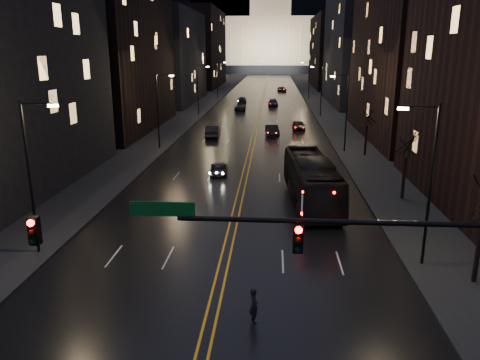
% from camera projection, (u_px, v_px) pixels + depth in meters
% --- Properties ---
extents(road, '(20.00, 320.00, 0.02)m').
position_uv_depth(road, '(265.00, 89.00, 142.06)').
color(road, black).
rests_on(road, ground).
extents(sidewalk_left, '(8.00, 320.00, 0.16)m').
position_uv_depth(sidewalk_left, '(219.00, 89.00, 143.00)').
color(sidewalk_left, black).
rests_on(sidewalk_left, ground).
extents(sidewalk_right, '(8.00, 320.00, 0.16)m').
position_uv_depth(sidewalk_right, '(312.00, 89.00, 141.08)').
color(sidewalk_right, black).
rests_on(sidewalk_right, ground).
extents(center_line, '(0.62, 320.00, 0.01)m').
position_uv_depth(center_line, '(265.00, 89.00, 142.06)').
color(center_line, orange).
rests_on(center_line, road).
extents(building_left_mid, '(12.00, 30.00, 28.00)m').
position_uv_depth(building_left_mid, '(109.00, 32.00, 66.72)').
color(building_left_mid, black).
rests_on(building_left_mid, ground).
extents(building_left_far, '(12.00, 34.00, 20.00)m').
position_uv_depth(building_left_far, '(168.00, 57.00, 104.30)').
color(building_left_far, black).
rests_on(building_left_far, ground).
extents(building_left_dist, '(12.00, 40.00, 24.00)m').
position_uv_depth(building_left_dist, '(201.00, 49.00, 149.89)').
color(building_left_dist, black).
rests_on(building_left_dist, ground).
extents(building_right_mid, '(12.00, 34.00, 26.00)m').
position_uv_depth(building_right_mid, '(360.00, 43.00, 100.62)').
color(building_right_mid, black).
rests_on(building_right_mid, ground).
extents(building_right_dist, '(12.00, 40.00, 22.00)m').
position_uv_depth(building_right_dist, '(333.00, 52.00, 147.28)').
color(building_right_dist, black).
rests_on(building_right_dist, ground).
extents(capitol, '(90.00, 50.00, 58.50)m').
position_uv_depth(capitol, '(270.00, 39.00, 252.76)').
color(capitol, black).
rests_on(capitol, ground).
extents(traffic_signal, '(17.29, 0.45, 7.00)m').
position_uv_depth(traffic_signal, '(371.00, 254.00, 15.37)').
color(traffic_signal, black).
rests_on(traffic_signal, ground).
extents(streetlamp_right_near, '(2.13, 0.25, 9.00)m').
position_uv_depth(streetlamp_right_near, '(428.00, 178.00, 24.66)').
color(streetlamp_right_near, black).
rests_on(streetlamp_right_near, ground).
extents(streetlamp_left_near, '(2.13, 0.25, 9.00)m').
position_uv_depth(streetlamp_left_near, '(32.00, 170.00, 26.14)').
color(streetlamp_left_near, black).
rests_on(streetlamp_left_near, ground).
extents(streetlamp_right_mid, '(2.13, 0.25, 9.00)m').
position_uv_depth(streetlamp_right_mid, '(345.00, 109.00, 53.48)').
color(streetlamp_right_mid, black).
rests_on(streetlamp_right_mid, ground).
extents(streetlamp_left_mid, '(2.13, 0.25, 9.00)m').
position_uv_depth(streetlamp_left_mid, '(159.00, 107.00, 54.96)').
color(streetlamp_left_mid, black).
rests_on(streetlamp_left_mid, ground).
extents(streetlamp_right_far, '(2.13, 0.25, 9.00)m').
position_uv_depth(streetlamp_right_far, '(320.00, 88.00, 82.31)').
color(streetlamp_right_far, black).
rests_on(streetlamp_right_far, ground).
extents(streetlamp_left_far, '(2.13, 0.25, 9.00)m').
position_uv_depth(streetlamp_left_far, '(199.00, 87.00, 83.79)').
color(streetlamp_left_far, black).
rests_on(streetlamp_left_far, ground).
extents(streetlamp_right_dist, '(2.13, 0.25, 9.00)m').
position_uv_depth(streetlamp_right_dist, '(309.00, 78.00, 111.13)').
color(streetlamp_right_dist, black).
rests_on(streetlamp_right_dist, ground).
extents(streetlamp_left_dist, '(2.13, 0.25, 9.00)m').
position_uv_depth(streetlamp_left_dist, '(218.00, 78.00, 112.61)').
color(streetlamp_left_dist, black).
rests_on(streetlamp_left_dist, ground).
extents(tree_right_mid, '(2.40, 2.40, 6.65)m').
position_uv_depth(tree_right_mid, '(407.00, 144.00, 36.19)').
color(tree_right_mid, black).
rests_on(tree_right_mid, ground).
extents(tree_right_far, '(2.40, 2.40, 6.65)m').
position_uv_depth(tree_right_far, '(368.00, 116.00, 51.56)').
color(tree_right_far, black).
rests_on(tree_right_far, ground).
extents(bus, '(4.00, 12.92, 3.54)m').
position_uv_depth(bus, '(311.00, 180.00, 36.54)').
color(bus, black).
rests_on(bus, ground).
extents(oncoming_car_a, '(1.88, 4.07, 1.35)m').
position_uv_depth(oncoming_car_a, '(219.00, 168.00, 44.73)').
color(oncoming_car_a, black).
rests_on(oncoming_car_a, ground).
extents(oncoming_car_b, '(2.05, 5.12, 1.66)m').
position_uv_depth(oncoming_car_b, '(213.00, 131.00, 64.05)').
color(oncoming_car_b, black).
rests_on(oncoming_car_b, ground).
extents(oncoming_car_c, '(2.44, 4.81, 1.30)m').
position_uv_depth(oncoming_car_c, '(240.00, 107.00, 92.88)').
color(oncoming_car_c, black).
rests_on(oncoming_car_c, ground).
extents(oncoming_car_d, '(2.44, 5.03, 1.41)m').
position_uv_depth(oncoming_car_d, '(242.00, 100.00, 105.16)').
color(oncoming_car_d, black).
rests_on(oncoming_car_d, ground).
extents(receding_car_a, '(2.13, 4.64, 1.47)m').
position_uv_depth(receding_car_a, '(272.00, 130.00, 65.39)').
color(receding_car_a, black).
rests_on(receding_car_a, ground).
extents(receding_car_b, '(1.89, 4.48, 1.51)m').
position_uv_depth(receding_car_b, '(299.00, 125.00, 69.49)').
color(receding_car_b, black).
rests_on(receding_car_b, ground).
extents(receding_car_c, '(2.14, 5.13, 1.48)m').
position_uv_depth(receding_car_c, '(273.00, 103.00, 98.75)').
color(receding_car_c, black).
rests_on(receding_car_c, ground).
extents(receding_car_d, '(2.62, 5.15, 1.39)m').
position_uv_depth(receding_car_d, '(282.00, 89.00, 134.68)').
color(receding_car_d, black).
rests_on(receding_car_d, ground).
extents(pedestrian_a, '(0.57, 0.69, 1.63)m').
position_uv_depth(pedestrian_a, '(254.00, 305.00, 20.41)').
color(pedestrian_a, black).
rests_on(pedestrian_a, ground).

